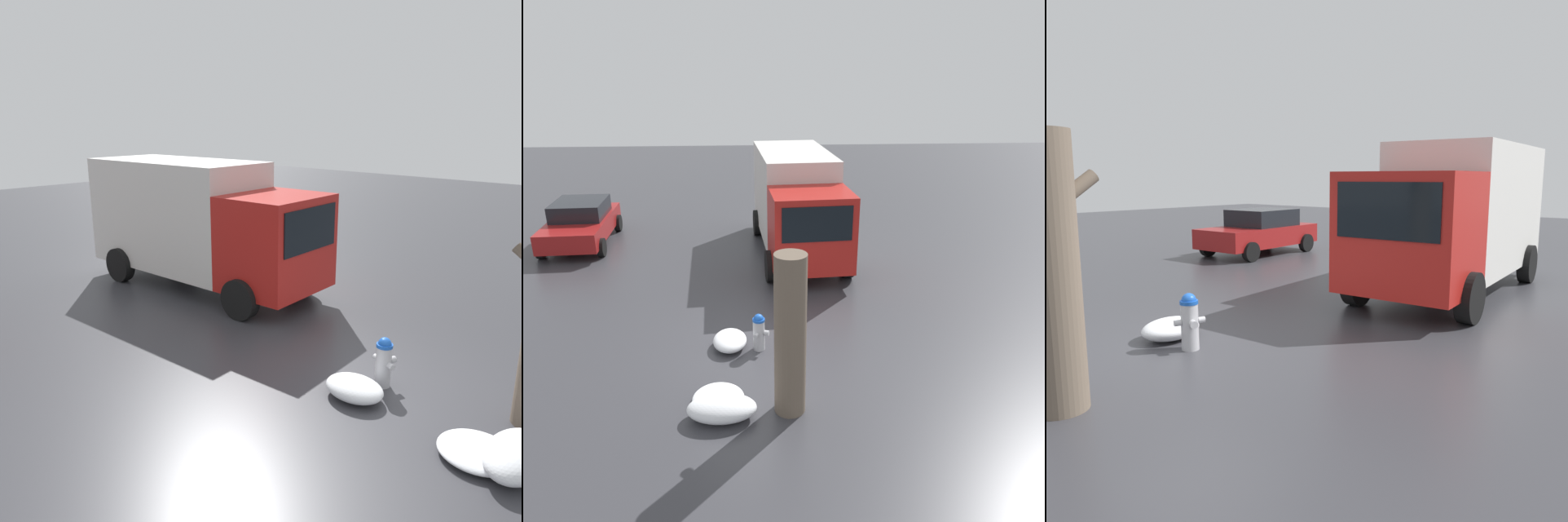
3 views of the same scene
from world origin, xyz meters
TOP-DOWN VIEW (x-y plane):
  - ground_plane at (0.00, 0.00)m, footprint 60.00×60.00m
  - fire_hydrant at (-0.00, -0.00)m, footprint 0.45×0.36m
  - delivery_truck at (6.17, -1.33)m, footprint 6.63×2.87m
  - snow_pile_by_hydrant at (-2.28, 0.68)m, footprint 0.72×1.22m
  - snow_pile_curbside at (-1.84, 0.77)m, footprint 1.00×0.95m
  - snow_pile_by_tree at (0.12, 0.63)m, footprint 0.94×0.73m

SIDE VIEW (x-z plane):
  - ground_plane at x=0.00m, z-range 0.00..0.00m
  - snow_pile_curbside at x=-1.84m, z-range 0.00..0.18m
  - snow_pile_by_tree at x=0.12m, z-range 0.00..0.33m
  - snow_pile_by_hydrant at x=-2.28m, z-range 0.00..0.40m
  - fire_hydrant at x=0.00m, z-range 0.01..0.85m
  - delivery_truck at x=6.17m, z-range 0.12..3.31m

